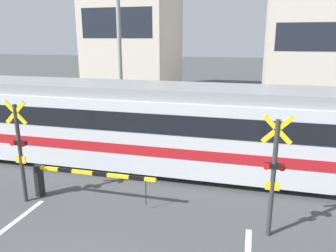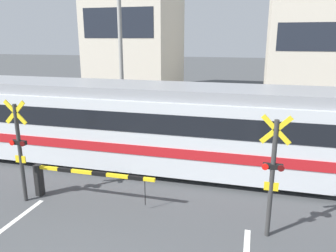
{
  "view_description": "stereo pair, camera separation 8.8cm",
  "coord_description": "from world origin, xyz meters",
  "views": [
    {
      "loc": [
        2.79,
        -2.76,
        4.59
      ],
      "look_at": [
        0.0,
        7.98,
        1.6
      ],
      "focal_mm": 35.0,
      "sensor_mm": 36.0,
      "label": 1
    },
    {
      "loc": [
        2.87,
        -2.74,
        4.59
      ],
      "look_at": [
        0.0,
        7.98,
        1.6
      ],
      "focal_mm": 35.0,
      "sensor_mm": 36.0,
      "label": 2
    }
  ],
  "objects": [
    {
      "name": "pedestrian",
      "position": [
        0.44,
        12.84,
        0.93
      ],
      "size": [
        0.38,
        0.22,
        1.63
      ],
      "color": "brown",
      "rests_on": "ground_plane"
    },
    {
      "name": "crossing_signal_left",
      "position": [
        -3.38,
        4.55,
        1.64
      ],
      "size": [
        0.68,
        0.15,
        2.98
      ],
      "color": "#333333",
      "rests_on": "ground_plane"
    },
    {
      "name": "commuter_train",
      "position": [
        -2.02,
        8.03,
        1.62
      ],
      "size": [
        15.37,
        2.72,
        3.03
      ],
      "color": "silver",
      "rests_on": "ground_plane"
    },
    {
      "name": "building_left_of_street",
      "position": [
        -6.63,
        22.98,
        5.1
      ],
      "size": [
        6.2,
        7.49,
        10.19
      ],
      "color": "beige",
      "rests_on": "ground_plane"
    },
    {
      "name": "crossing_barrier_far",
      "position": [
        2.18,
        11.22,
        0.71
      ],
      "size": [
        3.73,
        0.2,
        0.98
      ],
      "color": "black",
      "rests_on": "ground_plane"
    },
    {
      "name": "building_right_of_street",
      "position": [
        6.15,
        22.98,
        4.23
      ],
      "size": [
        5.23,
        7.49,
        8.47
      ],
      "color": "beige",
      "rests_on": "ground_plane"
    },
    {
      "name": "rail_track_far",
      "position": [
        0.0,
        8.75,
        0.04
      ],
      "size": [
        50.0,
        0.1,
        0.08
      ],
      "color": "#5B564C",
      "rests_on": "ground_plane"
    },
    {
      "name": "crossing_barrier_near",
      "position": [
        -2.18,
        4.96,
        0.71
      ],
      "size": [
        3.73,
        0.2,
        0.98
      ],
      "color": "black",
      "rests_on": "ground_plane"
    },
    {
      "name": "utility_pole_streetside",
      "position": [
        -4.13,
        13.72,
        4.3
      ],
      "size": [
        0.22,
        0.22,
        8.59
      ],
      "color": "gray",
      "rests_on": "ground_plane"
    },
    {
      "name": "crossing_signal_right",
      "position": [
        3.38,
        4.55,
        1.64
      ],
      "size": [
        0.68,
        0.15,
        2.98
      ],
      "color": "#333333",
      "rests_on": "ground_plane"
    },
    {
      "name": "rail_track_near",
      "position": [
        0.0,
        7.32,
        0.04
      ],
      "size": [
        50.0,
        0.1,
        0.08
      ],
      "color": "#5B564C",
      "rests_on": "ground_plane"
    }
  ]
}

